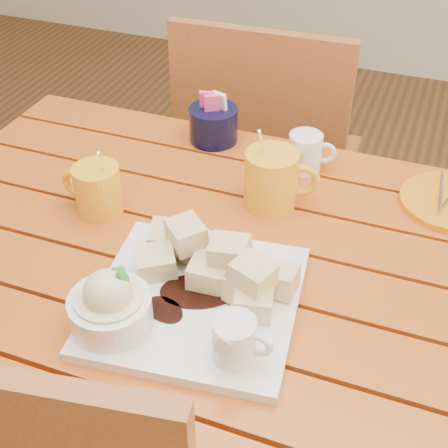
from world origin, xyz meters
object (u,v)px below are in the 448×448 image
at_px(coffee_mug_left, 97,189).
at_px(coffee_mug_right, 273,178).
at_px(dessert_plate, 182,293).
at_px(table, 232,309).
at_px(chair_far, 267,161).

relative_size(coffee_mug_left, coffee_mug_right, 0.86).
bearing_deg(dessert_plate, coffee_mug_right, 81.91).
bearing_deg(coffee_mug_right, coffee_mug_left, -172.79).
bearing_deg(table, dessert_plate, -103.96).
relative_size(dessert_plate, chair_far, 0.36).
bearing_deg(dessert_plate, table, 76.04).
relative_size(table, chair_far, 1.33).
bearing_deg(coffee_mug_right, chair_far, 89.85).
height_order(table, chair_far, chair_far).
bearing_deg(coffee_mug_left, dessert_plate, -31.63).
relative_size(table, dessert_plate, 3.72).
distance_m(coffee_mug_left, coffee_mug_right, 0.30).
distance_m(coffee_mug_right, chair_far, 0.60).
height_order(dessert_plate, coffee_mug_right, coffee_mug_right).
bearing_deg(table, coffee_mug_right, 86.30).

